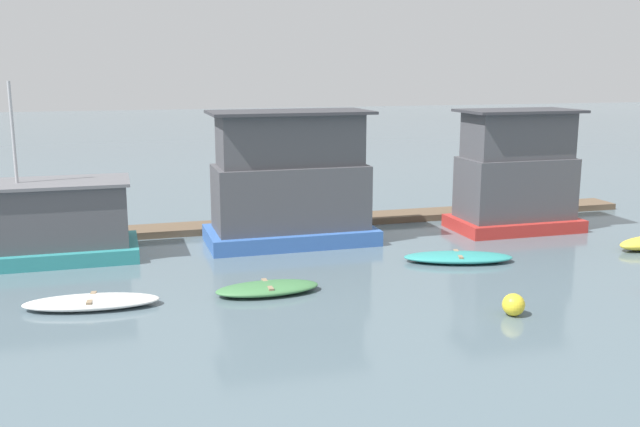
% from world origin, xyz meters
% --- Properties ---
extents(ground_plane, '(200.00, 200.00, 0.00)m').
position_xyz_m(ground_plane, '(0.00, 0.00, 0.00)').
color(ground_plane, slate).
extents(dock_walkway, '(33.80, 1.76, 0.30)m').
position_xyz_m(dock_walkway, '(0.00, 3.18, 0.15)').
color(dock_walkway, brown).
rests_on(dock_walkway, ground_plane).
extents(houseboat_teal, '(7.38, 3.44, 6.74)m').
position_xyz_m(houseboat_teal, '(-10.89, 0.05, 1.44)').
color(houseboat_teal, teal).
rests_on(houseboat_teal, ground_plane).
extents(houseboat_blue, '(6.96, 3.52, 5.49)m').
position_xyz_m(houseboat_blue, '(-0.96, 0.12, 2.50)').
color(houseboat_blue, '#3866B7').
rests_on(houseboat_blue, ground_plane).
extents(houseboat_red, '(5.57, 3.25, 5.40)m').
position_xyz_m(houseboat_red, '(9.34, -0.30, 2.48)').
color(houseboat_red, red).
rests_on(houseboat_red, ground_plane).
extents(dinghy_white, '(4.22, 1.85, 0.36)m').
position_xyz_m(dinghy_white, '(-8.80, -6.29, 0.18)').
color(dinghy_white, white).
rests_on(dinghy_white, ground_plane).
extents(dinghy_green, '(3.41, 1.47, 0.35)m').
position_xyz_m(dinghy_green, '(-3.34, -6.42, 0.18)').
color(dinghy_green, '#47844C').
rests_on(dinghy_green, ground_plane).
extents(dinghy_teal, '(4.35, 2.56, 0.35)m').
position_xyz_m(dinghy_teal, '(4.39, -4.64, 0.18)').
color(dinghy_teal, teal).
rests_on(dinghy_teal, ground_plane).
extents(mooring_post_near_right, '(0.29, 0.29, 1.81)m').
position_xyz_m(mooring_post_near_right, '(0.62, 2.05, 0.90)').
color(mooring_post_near_right, '#846B4C').
rests_on(mooring_post_near_right, ground_plane).
extents(mooring_post_centre, '(0.31, 0.31, 1.87)m').
position_xyz_m(mooring_post_centre, '(11.79, 2.05, 0.94)').
color(mooring_post_centre, brown).
rests_on(mooring_post_centre, ground_plane).
extents(buoy_yellow, '(0.67, 0.67, 0.67)m').
position_xyz_m(buoy_yellow, '(3.21, -10.50, 0.34)').
color(buoy_yellow, yellow).
rests_on(buoy_yellow, ground_plane).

